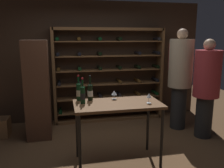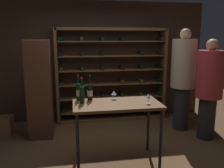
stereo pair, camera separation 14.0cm
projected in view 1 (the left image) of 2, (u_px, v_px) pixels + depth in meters
name	position (u px, v px, depth m)	size (l,w,h in m)	color
ground_plane	(113.00, 156.00, 3.75)	(9.87, 9.87, 0.00)	brown
back_wall	(95.00, 61.00, 5.35)	(4.93, 0.10, 2.67)	#3D2B1E
wine_rack	(109.00, 75.00, 5.26)	(2.48, 0.32, 2.09)	brown
tasting_table	(118.00, 109.00, 3.43)	(1.27, 0.67, 0.94)	brown
person_guest_blue_shirt	(180.00, 75.00, 4.73)	(0.48, 0.48, 2.05)	black
person_bystander_red_print	(206.00, 85.00, 4.32)	(0.48, 0.48, 1.86)	black
display_cabinet	(37.00, 91.00, 4.27)	(0.44, 0.36, 1.84)	#4C2D1E
wine_bottle_gold_foil	(83.00, 94.00, 3.36)	(0.07, 0.07, 0.38)	black
wine_bottle_black_capsule	(90.00, 92.00, 3.53)	(0.08, 0.08, 0.38)	black
wine_bottle_green_slim	(79.00, 91.00, 3.52)	(0.07, 0.07, 0.39)	black
wine_glass_stemmed_center	(149.00, 96.00, 3.37)	(0.07, 0.07, 0.15)	silver
wine_glass_stemmed_right	(114.00, 93.00, 3.60)	(0.09, 0.09, 0.13)	silver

